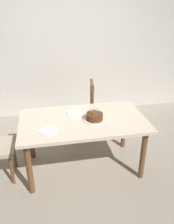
{
  "coord_description": "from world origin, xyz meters",
  "views": [
    {
      "loc": [
        -0.44,
        -2.53,
        2.09
      ],
      "look_at": [
        0.05,
        0.0,
        0.83
      ],
      "focal_mm": 37.0,
      "sensor_mm": 36.0,
      "label": 1
    }
  ],
  "objects_px": {
    "plate_far_side": "(75,112)",
    "birthday_cake": "(94,117)",
    "dining_table": "(83,126)",
    "chair_spindle_back": "(81,112)",
    "plate_near_celebrant": "(49,131)"
  },
  "relations": [
    {
      "from": "plate_far_side",
      "to": "chair_spindle_back",
      "type": "height_order",
      "value": "chair_spindle_back"
    },
    {
      "from": "dining_table",
      "to": "chair_spindle_back",
      "type": "bearing_deg",
      "value": 82.28
    },
    {
      "from": "dining_table",
      "to": "plate_near_celebrant",
      "type": "bearing_deg",
      "value": -154.72
    },
    {
      "from": "dining_table",
      "to": "birthday_cake",
      "type": "bearing_deg",
      "value": -18.74
    },
    {
      "from": "birthday_cake",
      "to": "plate_near_celebrant",
      "type": "bearing_deg",
      "value": -164.39
    },
    {
      "from": "dining_table",
      "to": "birthday_cake",
      "type": "height_order",
      "value": "birthday_cake"
    },
    {
      "from": "chair_spindle_back",
      "to": "birthday_cake",
      "type": "bearing_deg",
      "value": -87.82
    },
    {
      "from": "plate_far_side",
      "to": "chair_spindle_back",
      "type": "distance_m",
      "value": 0.66
    },
    {
      "from": "plate_far_side",
      "to": "birthday_cake",
      "type": "bearing_deg",
      "value": -49.5
    },
    {
      "from": "birthday_cake",
      "to": "plate_near_celebrant",
      "type": "relative_size",
      "value": 1.27
    },
    {
      "from": "birthday_cake",
      "to": "chair_spindle_back",
      "type": "height_order",
      "value": "chair_spindle_back"
    },
    {
      "from": "plate_near_celebrant",
      "to": "plate_far_side",
      "type": "distance_m",
      "value": 0.55
    },
    {
      "from": "dining_table",
      "to": "birthday_cake",
      "type": "relative_size",
      "value": 5.67
    },
    {
      "from": "birthday_cake",
      "to": "plate_far_side",
      "type": "height_order",
      "value": "birthday_cake"
    },
    {
      "from": "dining_table",
      "to": "plate_near_celebrant",
      "type": "height_order",
      "value": "plate_near_celebrant"
    }
  ]
}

